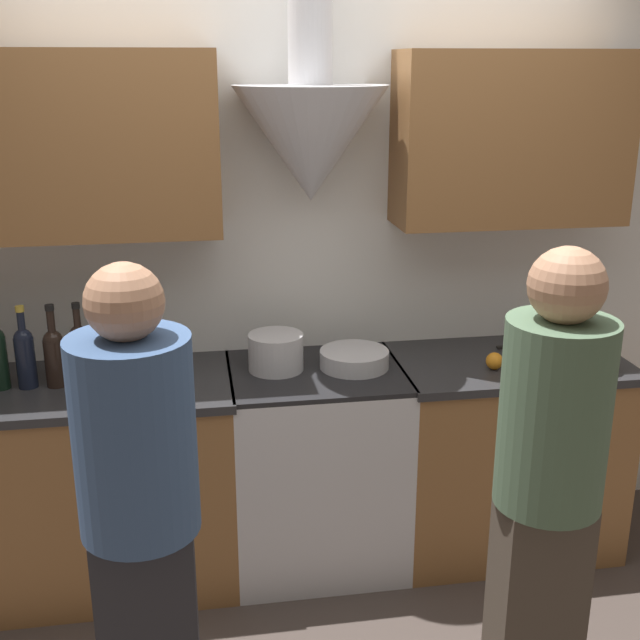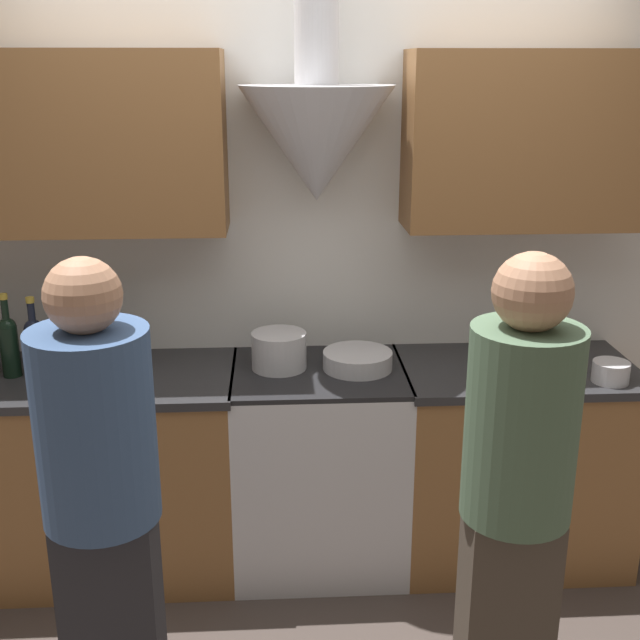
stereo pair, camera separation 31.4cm
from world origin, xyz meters
TOP-DOWN VIEW (x-y plane):
  - ground_plane at (0.00, 0.00)m, footprint 12.00×12.00m
  - wall_back at (-0.08, 0.57)m, footprint 8.40×0.61m
  - counter_left at (-1.08, 0.31)m, footprint 1.46×0.62m
  - counter_right at (0.84, 0.31)m, footprint 0.98×0.62m
  - stove_range at (0.00, 0.31)m, footprint 0.72×0.60m
  - wine_bottle_5 at (-1.24, 0.32)m, footprint 0.07×0.07m
  - wine_bottle_6 at (-1.14, 0.31)m, footprint 0.08×0.08m
  - wine_bottle_7 at (-1.03, 0.31)m, footprint 0.08×0.08m
  - wine_bottle_8 at (-0.94, 0.33)m, footprint 0.07×0.07m
  - wine_bottle_9 at (-0.84, 0.32)m, footprint 0.08×0.08m
  - stock_pot at (-0.16, 0.34)m, footprint 0.23×0.23m
  - mixing_bowl at (0.16, 0.32)m, footprint 0.29×0.29m
  - orange_fruit at (0.73, 0.20)m, footprint 0.07×0.07m
  - saucepan at (1.15, 0.12)m, footprint 0.15×0.15m
  - chefs_knife at (0.98, 0.43)m, footprint 0.28×0.04m
  - person_foreground_left at (-0.65, -0.83)m, footprint 0.31×0.31m
  - person_foreground_right at (0.48, -0.86)m, footprint 0.30×0.30m

SIDE VIEW (x-z plane):
  - ground_plane at x=0.00m, z-range 0.00..0.00m
  - counter_left at x=-1.08m, z-range 0.00..0.89m
  - counter_right at x=0.84m, z-range 0.00..0.89m
  - stove_range at x=0.00m, z-range 0.00..0.89m
  - chefs_knife at x=0.98m, z-range 0.89..0.90m
  - person_foreground_left at x=-0.65m, z-range 0.09..1.74m
  - orange_fruit at x=0.73m, z-range 0.89..0.96m
  - person_foreground_right at x=0.48m, z-range 0.10..1.75m
  - mixing_bowl at x=0.16m, z-range 0.89..0.96m
  - saucepan at x=1.15m, z-range 0.89..0.97m
  - stock_pot at x=-0.16m, z-range 0.89..1.04m
  - wine_bottle_7 at x=-1.03m, z-range 0.85..1.18m
  - wine_bottle_8 at x=-0.94m, z-range 0.86..1.19m
  - wine_bottle_6 at x=-1.14m, z-range 0.86..1.19m
  - wine_bottle_9 at x=-0.84m, z-range 0.85..1.20m
  - wine_bottle_5 at x=-1.24m, z-range 0.85..1.20m
  - wall_back at x=-0.08m, z-range 0.18..2.78m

